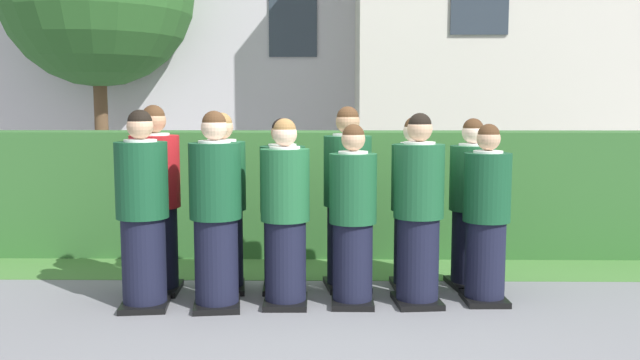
{
  "coord_description": "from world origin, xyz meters",
  "views": [
    {
      "loc": [
        0.08,
        -5.56,
        1.7
      ],
      "look_at": [
        0.0,
        0.25,
        1.05
      ],
      "focal_mm": 37.37,
      "sensor_mm": 36.0,
      "label": 1
    }
  ],
  "objects_px": {
    "student_rear_row_5": "(471,207)",
    "student_front_row_2": "(285,217)",
    "student_rear_row_2": "(283,209)",
    "student_front_row_5": "(486,218)",
    "student_front_row_4": "(418,214)",
    "student_rear_row_3": "(347,202)",
    "student_front_row_3": "(353,220)",
    "student_front_row_1": "(216,215)",
    "student_front_row_0": "(143,214)",
    "student_rear_row_1": "(223,207)",
    "student_in_red_blazer": "(156,204)",
    "student_rear_row_4": "(413,207)"
  },
  "relations": [
    {
      "from": "student_front_row_0",
      "to": "student_front_row_4",
      "type": "distance_m",
      "value": 2.32
    },
    {
      "from": "student_in_red_blazer",
      "to": "student_rear_row_3",
      "type": "xyz_separation_m",
      "value": [
        1.74,
        0.16,
        -0.01
      ]
    },
    {
      "from": "student_in_red_blazer",
      "to": "student_rear_row_5",
      "type": "bearing_deg",
      "value": 4.51
    },
    {
      "from": "student_rear_row_2",
      "to": "student_front_row_5",
      "type": "bearing_deg",
      "value": -11.36
    },
    {
      "from": "student_rear_row_1",
      "to": "student_front_row_2",
      "type": "bearing_deg",
      "value": -36.74
    },
    {
      "from": "student_rear_row_2",
      "to": "student_rear_row_5",
      "type": "height_order",
      "value": "student_rear_row_2"
    },
    {
      "from": "student_front_row_2",
      "to": "student_in_red_blazer",
      "type": "xyz_separation_m",
      "value": [
        -1.2,
        0.39,
        0.06
      ]
    },
    {
      "from": "student_front_row_0",
      "to": "student_front_row_3",
      "type": "distance_m",
      "value": 1.77
    },
    {
      "from": "student_front_row_5",
      "to": "student_in_red_blazer",
      "type": "bearing_deg",
      "value": 174.53
    },
    {
      "from": "student_front_row_1",
      "to": "student_front_row_0",
      "type": "bearing_deg",
      "value": 179.99
    },
    {
      "from": "student_front_row_0",
      "to": "student_front_row_1",
      "type": "relative_size",
      "value": 1.01
    },
    {
      "from": "student_front_row_1",
      "to": "student_front_row_2",
      "type": "relative_size",
      "value": 1.04
    },
    {
      "from": "student_front_row_2",
      "to": "student_rear_row_2",
      "type": "xyz_separation_m",
      "value": [
        -0.05,
        0.47,
        -0.0
      ]
    },
    {
      "from": "student_rear_row_4",
      "to": "student_rear_row_5",
      "type": "relative_size",
      "value": 1.01
    },
    {
      "from": "student_in_red_blazer",
      "to": "student_rear_row_5",
      "type": "height_order",
      "value": "student_in_red_blazer"
    },
    {
      "from": "student_rear_row_1",
      "to": "student_rear_row_4",
      "type": "height_order",
      "value": "student_rear_row_1"
    },
    {
      "from": "student_front_row_4",
      "to": "student_front_row_5",
      "type": "distance_m",
      "value": 0.6
    },
    {
      "from": "student_front_row_1",
      "to": "student_rear_row_2",
      "type": "bearing_deg",
      "value": 46.36
    },
    {
      "from": "student_front_row_0",
      "to": "student_front_row_5",
      "type": "distance_m",
      "value": 2.92
    },
    {
      "from": "student_rear_row_3",
      "to": "student_rear_row_2",
      "type": "bearing_deg",
      "value": -171.96
    },
    {
      "from": "student_rear_row_5",
      "to": "student_front_row_0",
      "type": "bearing_deg",
      "value": -166.38
    },
    {
      "from": "student_rear_row_4",
      "to": "student_rear_row_5",
      "type": "xyz_separation_m",
      "value": [
        0.55,
        0.06,
        -0.01
      ]
    },
    {
      "from": "student_front_row_1",
      "to": "student_front_row_3",
      "type": "relative_size",
      "value": 1.07
    },
    {
      "from": "student_front_row_5",
      "to": "student_rear_row_2",
      "type": "xyz_separation_m",
      "value": [
        -1.78,
        0.36,
        0.02
      ]
    },
    {
      "from": "student_front_row_1",
      "to": "student_rear_row_1",
      "type": "distance_m",
      "value": 0.53
    },
    {
      "from": "student_rear_row_5",
      "to": "student_front_row_2",
      "type": "bearing_deg",
      "value": -159.96
    },
    {
      "from": "student_front_row_3",
      "to": "student_front_row_4",
      "type": "bearing_deg",
      "value": 2.53
    },
    {
      "from": "student_front_row_1",
      "to": "student_front_row_2",
      "type": "bearing_deg",
      "value": 7.88
    },
    {
      "from": "student_rear_row_2",
      "to": "student_rear_row_4",
      "type": "height_order",
      "value": "student_rear_row_4"
    },
    {
      "from": "student_in_red_blazer",
      "to": "student_rear_row_1",
      "type": "distance_m",
      "value": 0.6
    },
    {
      "from": "student_front_row_2",
      "to": "student_rear_row_5",
      "type": "bearing_deg",
      "value": 20.04
    },
    {
      "from": "student_front_row_4",
      "to": "student_rear_row_5",
      "type": "distance_m",
      "value": 0.81
    },
    {
      "from": "student_front_row_0",
      "to": "student_rear_row_3",
      "type": "relative_size",
      "value": 0.98
    },
    {
      "from": "student_front_row_2",
      "to": "student_front_row_4",
      "type": "xyz_separation_m",
      "value": [
        1.13,
        0.04,
        0.02
      ]
    },
    {
      "from": "student_front_row_4",
      "to": "student_in_red_blazer",
      "type": "distance_m",
      "value": 2.36
    },
    {
      "from": "student_front_row_1",
      "to": "student_rear_row_5",
      "type": "relative_size",
      "value": 1.05
    },
    {
      "from": "student_rear_row_3",
      "to": "student_rear_row_4",
      "type": "distance_m",
      "value": 0.61
    },
    {
      "from": "student_front_row_3",
      "to": "student_in_red_blazer",
      "type": "height_order",
      "value": "student_in_red_blazer"
    },
    {
      "from": "student_front_row_3",
      "to": "student_in_red_blazer",
      "type": "distance_m",
      "value": 1.81
    },
    {
      "from": "student_front_row_5",
      "to": "student_rear_row_3",
      "type": "distance_m",
      "value": 1.27
    },
    {
      "from": "student_front_row_3",
      "to": "student_front_row_1",
      "type": "bearing_deg",
      "value": -175.04
    },
    {
      "from": "student_front_row_1",
      "to": "student_rear_row_3",
      "type": "xyz_separation_m",
      "value": [
        1.12,
        0.63,
        0.02
      ]
    },
    {
      "from": "student_in_red_blazer",
      "to": "student_rear_row_3",
      "type": "height_order",
      "value": "student_in_red_blazer"
    },
    {
      "from": "student_front_row_0",
      "to": "student_rear_row_2",
      "type": "xyz_separation_m",
      "value": [
        1.14,
        0.55,
        -0.04
      ]
    },
    {
      "from": "student_rear_row_1",
      "to": "student_rear_row_2",
      "type": "bearing_deg",
      "value": 2.02
    },
    {
      "from": "student_front_row_4",
      "to": "student_rear_row_5",
      "type": "height_order",
      "value": "student_front_row_4"
    },
    {
      "from": "student_rear_row_2",
      "to": "student_rear_row_4",
      "type": "distance_m",
      "value": 1.21
    },
    {
      "from": "student_front_row_5",
      "to": "student_rear_row_1",
      "type": "xyz_separation_m",
      "value": [
        -2.33,
        0.34,
        0.04
      ]
    },
    {
      "from": "student_front_row_0",
      "to": "student_rear_row_3",
      "type": "bearing_deg",
      "value": 20.07
    },
    {
      "from": "student_front_row_0",
      "to": "student_rear_row_1",
      "type": "distance_m",
      "value": 0.79
    }
  ]
}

